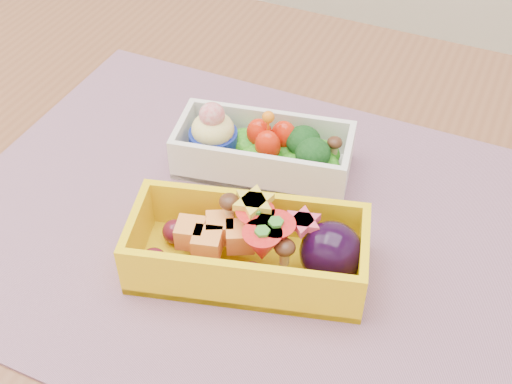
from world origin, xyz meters
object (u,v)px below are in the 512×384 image
at_px(table, 237,304).
at_px(bento_white, 262,149).
at_px(placemat, 246,225).
at_px(bento_yellow, 253,248).

height_order(table, bento_white, bento_white).
bearing_deg(placemat, bento_white, 103.01).
relative_size(table, bento_white, 6.87).
relative_size(bento_white, bento_yellow, 0.86).
bearing_deg(table, bento_yellow, -44.91).
relative_size(placemat, bento_yellow, 2.56).
xyz_separation_m(table, bento_white, (-0.01, 0.09, 0.12)).
xyz_separation_m(bento_white, bento_yellow, (0.04, -0.12, 0.00)).
bearing_deg(bento_yellow, table, 119.65).
distance_m(table, placemat, 0.10).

